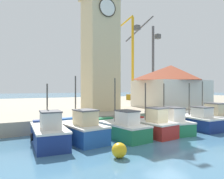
{
  "coord_description": "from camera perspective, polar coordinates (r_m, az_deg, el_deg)",
  "views": [
    {
      "loc": [
        -10.66,
        -11.44,
        3.65
      ],
      "look_at": [
        0.21,
        8.18,
        3.5
      ],
      "focal_mm": 35.0,
      "sensor_mm": 36.0,
      "label": 1
    }
  ],
  "objects": [
    {
      "name": "ground_plane",
      "position": [
        16.05,
        13.98,
        -12.77
      ],
      "size": [
        300.0,
        300.0,
        0.0
      ],
      "primitive_type": "plane",
      "color": "teal"
    },
    {
      "name": "quay_wharf",
      "position": [
        39.22,
        -13.15,
        -4.16
      ],
      "size": [
        120.0,
        40.0,
        1.11
      ],
      "primitive_type": "cube",
      "color": "#9E937F",
      "rests_on": "ground"
    },
    {
      "name": "fishing_boat_far_left",
      "position": [
        14.76,
        -16.22,
        -10.87
      ],
      "size": [
        2.33,
        5.06,
        3.94
      ],
      "color": "navy",
      "rests_on": "ground"
    },
    {
      "name": "fishing_boat_left_outer",
      "position": [
        15.54,
        -8.39,
        -10.31
      ],
      "size": [
        2.64,
        5.12,
        4.52
      ],
      "color": "#2356A8",
      "rests_on": "ground"
    },
    {
      "name": "fishing_boat_left_inner",
      "position": [
        16.25,
        2.2,
        -10.03
      ],
      "size": [
        2.45,
        5.15,
        4.41
      ],
      "color": "#237A4C",
      "rests_on": "ground"
    },
    {
      "name": "fishing_boat_mid_left",
      "position": [
        17.26,
        10.03,
        -9.32
      ],
      "size": [
        2.37,
        4.31,
        4.05
      ],
      "color": "#AD2823",
      "rests_on": "ground"
    },
    {
      "name": "fishing_boat_center",
      "position": [
        19.13,
        14.52,
        -8.49
      ],
      "size": [
        2.59,
        5.19,
        4.05
      ],
      "color": "#237A4C",
      "rests_on": "ground"
    },
    {
      "name": "fishing_boat_mid_right",
      "position": [
        21.03,
        20.81,
        -7.66
      ],
      "size": [
        2.2,
        4.85,
        4.11
      ],
      "color": "navy",
      "rests_on": "ground"
    },
    {
      "name": "fishing_boat_right_inner",
      "position": [
        23.6,
        23.87,
        -6.73
      ],
      "size": [
        2.27,
        5.17,
        4.34
      ],
      "color": "silver",
      "rests_on": "ground"
    },
    {
      "name": "clock_tower",
      "position": [
        26.0,
        -3.1,
        13.05
      ],
      "size": [
        3.97,
        3.97,
        17.37
      ],
      "color": "beige",
      "rests_on": "quay_wharf"
    },
    {
      "name": "warehouse_right",
      "position": [
        30.62,
        15.16,
        1.01
      ],
      "size": [
        9.11,
        7.05,
        5.64
      ],
      "color": "silver",
      "rests_on": "quay_wharf"
    },
    {
      "name": "port_crane_near",
      "position": [
        50.22,
        10.4,
        5.06
      ],
      "size": [
        3.71,
        9.08,
        18.88
      ],
      "color": "#353539",
      "rests_on": "quay_wharf"
    },
    {
      "name": "port_crane_far",
      "position": [
        47.08,
        5.17,
        5.93
      ],
      "size": [
        2.46,
        10.44,
        18.11
      ],
      "color": "#976E11",
      "rests_on": "quay_wharf"
    },
    {
      "name": "mooring_buoy",
      "position": [
        11.81,
        1.9,
        -15.59
      ],
      "size": [
        0.8,
        0.8,
        0.8
      ],
      "primitive_type": "sphere",
      "color": "gold",
      "rests_on": "ground"
    }
  ]
}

